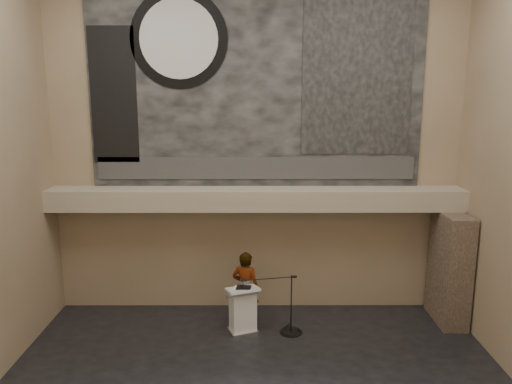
{
  "coord_description": "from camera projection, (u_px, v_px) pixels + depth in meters",
  "views": [
    {
      "loc": [
        -0.02,
        -8.18,
        5.57
      ],
      "look_at": [
        0.0,
        3.2,
        3.2
      ],
      "focal_mm": 35.0,
      "sensor_mm": 36.0,
      "label": 1
    }
  ],
  "objects": [
    {
      "name": "sprinkler_left",
      "position": [
        190.0,
        210.0,
        12.07
      ],
      "size": [
        0.04,
        0.04,
        0.06
      ],
      "primitive_type": "cylinder",
      "color": "#B2893D",
      "rests_on": "soffit"
    },
    {
      "name": "binder",
      "position": [
        244.0,
        288.0,
        11.35
      ],
      "size": [
        0.36,
        0.3,
        0.04
      ],
      "primitive_type": "cube",
      "rotation": [
        0.0,
        0.0,
        -0.13
      ],
      "color": "black",
      "rests_on": "lectern"
    },
    {
      "name": "banner_clock_rim",
      "position": [
        179.0,
        39.0,
        11.62
      ],
      "size": [
        2.3,
        0.02,
        2.3
      ],
      "primitive_type": "cylinder",
      "rotation": [
        1.57,
        0.0,
        0.0
      ],
      "color": "black",
      "rests_on": "banner"
    },
    {
      "name": "wall_front",
      "position": [
        258.0,
        242.0,
        4.36
      ],
      "size": [
        10.0,
        0.02,
        8.5
      ],
      "primitive_type": "cube",
      "color": "#847353",
      "rests_on": "floor"
    },
    {
      "name": "banner_text_strip",
      "position": [
        256.0,
        168.0,
        12.24
      ],
      "size": [
        7.76,
        0.02,
        0.55
      ],
      "primitive_type": "cube",
      "color": "#2F2F2F",
      "rests_on": "banner"
    },
    {
      "name": "banner_building_print",
      "position": [
        357.0,
        78.0,
        11.81
      ],
      "size": [
        2.6,
        0.02,
        3.6
      ],
      "primitive_type": "cube",
      "color": "black",
      "rests_on": "banner"
    },
    {
      "name": "banner",
      "position": [
        256.0,
        83.0,
        11.87
      ],
      "size": [
        8.0,
        0.05,
        5.0
      ],
      "primitive_type": "cube",
      "color": "black",
      "rests_on": "wall_back"
    },
    {
      "name": "lectern",
      "position": [
        243.0,
        310.0,
        11.5
      ],
      "size": [
        0.84,
        0.72,
        1.13
      ],
      "rotation": [
        0.0,
        0.0,
        0.36
      ],
      "color": "silver",
      "rests_on": "floor"
    },
    {
      "name": "stone_pier",
      "position": [
        450.0,
        268.0,
        11.96
      ],
      "size": [
        0.6,
        1.4,
        2.7
      ],
      "primitive_type": "cube",
      "color": "#413328",
      "rests_on": "floor"
    },
    {
      "name": "speaker_person",
      "position": [
        246.0,
        288.0,
        11.89
      ],
      "size": [
        0.75,
        0.6,
        1.8
      ],
      "primitive_type": "imported",
      "rotation": [
        0.0,
        0.0,
        2.86
      ],
      "color": "silver",
      "rests_on": "floor"
    },
    {
      "name": "wall_back",
      "position": [
        256.0,
        143.0,
        12.19
      ],
      "size": [
        10.0,
        0.02,
        8.5
      ],
      "primitive_type": "cube",
      "color": "#847353",
      "rests_on": "floor"
    },
    {
      "name": "banner_brick_print",
      "position": [
        113.0,
        96.0,
        11.88
      ],
      "size": [
        1.1,
        0.02,
        3.2
      ],
      "primitive_type": "cube",
      "color": "black",
      "rests_on": "banner"
    },
    {
      "name": "banner_clock_face",
      "position": [
        179.0,
        39.0,
        11.6
      ],
      "size": [
        1.84,
        0.02,
        1.84
      ],
      "primitive_type": "cylinder",
      "rotation": [
        1.57,
        0.0,
        0.0
      ],
      "color": "silver",
      "rests_on": "banner"
    },
    {
      "name": "soffit",
      "position": [
        256.0,
        199.0,
        12.06
      ],
      "size": [
        10.0,
        0.8,
        0.5
      ],
      "primitive_type": "cube",
      "color": "gray",
      "rests_on": "wall_back"
    },
    {
      "name": "papers",
      "position": [
        238.0,
        288.0,
        11.35
      ],
      "size": [
        0.29,
        0.35,
        0.0
      ],
      "primitive_type": "cube",
      "rotation": [
        0.0,
        0.0,
        -0.22
      ],
      "color": "white",
      "rests_on": "lectern"
    },
    {
      "name": "mic_stand",
      "position": [
        289.0,
        324.0,
        11.55
      ],
      "size": [
        1.4,
        0.52,
        1.41
      ],
      "rotation": [
        0.0,
        0.0,
        0.19
      ],
      "color": "black",
      "rests_on": "floor"
    },
    {
      "name": "sprinkler_right",
      "position": [
        334.0,
        210.0,
        12.08
      ],
      "size": [
        0.04,
        0.04,
        0.06
      ],
      "primitive_type": "cylinder",
      "color": "#B2893D",
      "rests_on": "soffit"
    }
  ]
}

